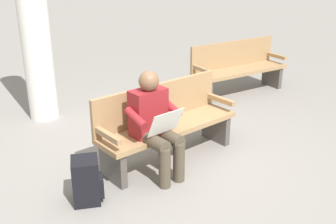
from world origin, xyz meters
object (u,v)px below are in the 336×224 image
bench_near (166,122)px  support_pillar (32,9)px  backpack (87,181)px  bench_far (238,67)px  person_seated (155,122)px

bench_near → support_pillar: bearing=-74.9°
backpack → bench_far: size_ratio=0.25×
bench_near → person_seated: person_seated is taller
person_seated → backpack: (0.86, -0.08, -0.40)m
bench_near → bench_far: same height
person_seated → support_pillar: 2.61m
bench_far → support_pillar: 3.50m
bench_near → backpack: (1.22, 0.12, -0.23)m
person_seated → backpack: 0.95m
person_seated → bench_far: size_ratio=0.63×
backpack → support_pillar: bearing=-109.6°
bench_near → backpack: size_ratio=3.93×
bench_near → support_pillar: (0.39, -2.21, 1.15)m
bench_far → support_pillar: (3.02, -1.37, 1.15)m
person_seated → support_pillar: bearing=-84.3°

